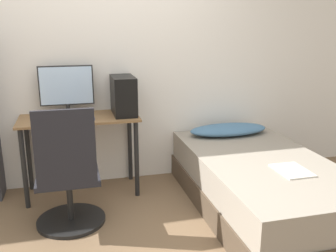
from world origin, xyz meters
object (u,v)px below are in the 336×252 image
Objects in this scene: office_chair at (69,184)px; pc_tower at (123,95)px; monitor at (67,88)px; keyboard at (72,119)px; bed at (261,184)px.

office_chair is 1.04m from pc_tower.
keyboard is at bearing -83.85° from monitor.
bed is 1.53m from pc_tower.
pc_tower is at bearing -13.91° from monitor.
pc_tower is (0.56, 0.67, 0.58)m from office_chair.
monitor is at bearing 96.15° from keyboard.
bed is (1.66, -0.12, -0.14)m from office_chair.
office_chair is at bearing -92.00° from monitor.
pc_tower is at bearing 144.53° from bed.
keyboard is at bearing 84.09° from office_chair.
monitor reaches higher than bed.
bed is at bearing -4.05° from office_chair.
office_chair is 1.03m from monitor.
monitor is at bearing 150.67° from bed.
pc_tower is (-1.10, 0.79, 0.72)m from bed.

